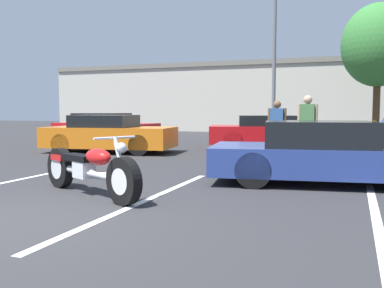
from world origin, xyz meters
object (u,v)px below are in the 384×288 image
Objects in this scene: tree_background at (378,45)px; parked_car_mid_right_row at (271,132)px; spectator_midground at (307,122)px; spectator_far_lot at (277,125)px; show_car_hood_open at (328,153)px; parked_car_mid_left_row at (109,134)px; parked_car_left_row at (104,127)px; light_pole at (276,41)px; motorcycle at (89,169)px.

tree_background reaches higher than parked_car_mid_right_row.
spectator_far_lot is (-0.87, 0.43, -0.08)m from spectator_midground.
parked_car_mid_left_row is at bearing 143.17° from show_car_hood_open.
parked_car_left_row is 8.01m from parked_car_mid_right_row.
light_pole is 3.44× the size of motorcycle.
light_pole is 1.71× the size of parked_car_left_row.
show_car_hood_open reaches higher than parked_car_mid_right_row.
light_pole is 9.61m from spectator_far_lot.
tree_background is 1.25× the size of parked_car_left_row.
parked_car_mid_right_row is at bearing 108.68° from motorcycle.
tree_background reaches higher than spectator_far_lot.
motorcycle is 4.35m from show_car_hood_open.
spectator_midground is at bearing -81.40° from parked_car_mid_right_row.
spectator_midground is at bearing -26.32° from spectator_far_lot.
spectator_midground is at bearing -11.41° from parked_car_mid_left_row.
parked_car_mid_right_row is 3.36m from spectator_far_lot.
parked_car_mid_left_row is at bearing -131.39° from tree_background.
light_pole is 6.87m from parked_car_mid_right_row.
tree_background is at bearing 43.84° from parked_car_mid_right_row.
light_pole is at bearing 58.38° from parked_car_mid_left_row.
spectator_far_lot is (-2.97, -9.46, -3.34)m from tree_background.
parked_car_left_row is (-10.21, 8.50, 0.02)m from show_car_hood_open.
show_car_hood_open is at bearing -86.66° from parked_car_mid_right_row.
light_pole reaches higher than parked_car_mid_right_row.
parked_car_mid_right_row is 2.89× the size of spectator_far_lot.
light_pole is 4.84× the size of spectator_midground.
tree_background is at bearing 98.50° from motorcycle.
motorcycle is at bearing -112.45° from parked_car_mid_right_row.
spectator_midground is (-2.10, -9.89, -3.26)m from tree_background.
motorcycle is (-0.40, -14.98, -4.22)m from light_pole.
show_car_hood_open is at bearing -66.96° from spectator_far_lot.
parked_car_left_row is (-7.06, -3.96, -4.06)m from light_pole.
tree_background is at bearing 74.86° from show_car_hood_open.
light_pole is 13.49m from show_car_hood_open.
light_pole reaches higher than show_car_hood_open.
tree_background is at bearing 9.00° from light_pole.
show_car_hood_open reaches higher than spectator_far_lot.
show_car_hood_open is 2.57× the size of spectator_midground.
light_pole is 5.20× the size of spectator_far_lot.
spectator_midground is (6.28, -0.38, 0.47)m from parked_car_mid_left_row.
show_car_hood_open is at bearing -77.76° from spectator_midground.
light_pole is 10.42m from parked_car_mid_left_row.
motorcycle is (-4.94, -15.70, -3.89)m from tree_background.
parked_car_mid_left_row is (3.21, -4.83, -0.00)m from parked_car_left_row.
spectator_far_lot reaches higher than parked_car_mid_left_row.
light_pole is at bearing 35.98° from parked_car_left_row.
spectator_midground is at bearing -75.14° from light_pole.
spectator_midground is at bearing -102.00° from tree_background.
spectator_far_lot is at bearing -79.86° from light_pole.
spectator_far_lot is at bearing -7.41° from parked_car_mid_left_row.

